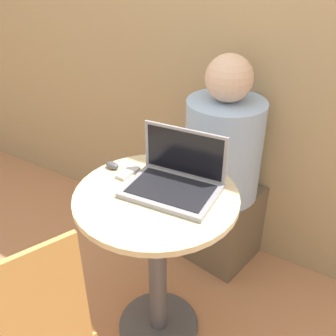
% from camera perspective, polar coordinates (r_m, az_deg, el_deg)
% --- Properties ---
extents(ground_plane, '(12.00, 12.00, 0.00)m').
position_cam_1_polar(ground_plane, '(2.06, -1.36, -21.88)').
color(ground_plane, tan).
extents(back_wall, '(7.00, 0.05, 2.60)m').
position_cam_1_polar(back_wall, '(1.98, 11.45, 20.42)').
color(back_wall, tan).
rests_on(back_wall, ground_plane).
extents(round_table, '(0.64, 0.64, 0.78)m').
position_cam_1_polar(round_table, '(1.66, -1.60, -10.52)').
color(round_table, '#4C4C51').
rests_on(round_table, ground_plane).
extents(laptop, '(0.37, 0.28, 0.22)m').
position_cam_1_polar(laptop, '(1.52, 1.07, -1.59)').
color(laptop, gray).
rests_on(laptop, round_table).
extents(cell_phone, '(0.05, 0.11, 0.02)m').
position_cam_1_polar(cell_phone, '(1.64, -5.84, -0.67)').
color(cell_phone, silver).
rests_on(cell_phone, round_table).
extents(computer_mouse, '(0.06, 0.04, 0.03)m').
position_cam_1_polar(computer_mouse, '(1.69, -8.09, 0.38)').
color(computer_mouse, '#4C4C51').
rests_on(computer_mouse, round_table).
extents(chair_empty, '(0.52, 0.52, 0.90)m').
position_cam_1_polar(chair_empty, '(1.55, -19.76, -21.55)').
color(chair_empty, tan).
rests_on(chair_empty, ground_plane).
extents(person_seated, '(0.45, 0.62, 1.19)m').
position_cam_1_polar(person_seated, '(2.15, 8.61, -1.97)').
color(person_seated, brown).
rests_on(person_seated, ground_plane).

